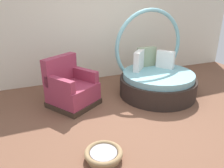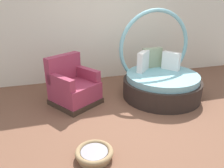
% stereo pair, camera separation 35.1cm
% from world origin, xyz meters
% --- Properties ---
extents(ground_plane, '(8.00, 8.00, 0.02)m').
position_xyz_m(ground_plane, '(0.00, 0.00, -0.01)').
color(ground_plane, brown).
extents(back_wall, '(8.00, 0.12, 2.94)m').
position_xyz_m(back_wall, '(0.00, 2.23, 1.47)').
color(back_wall, silver).
rests_on(back_wall, ground_plane).
extents(round_daybed, '(1.61, 1.61, 1.77)m').
position_xyz_m(round_daybed, '(0.86, 0.75, 0.36)').
color(round_daybed, '#2D231E').
rests_on(round_daybed, ground_plane).
extents(red_armchair, '(1.10, 1.10, 0.94)m').
position_xyz_m(red_armchair, '(-0.95, 0.90, 0.33)').
color(red_armchair, '#38281E').
rests_on(red_armchair, ground_plane).
extents(pet_basket, '(0.51, 0.51, 0.13)m').
position_xyz_m(pet_basket, '(-0.90, -0.83, 0.07)').
color(pet_basket, '#9E7F56').
rests_on(pet_basket, ground_plane).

